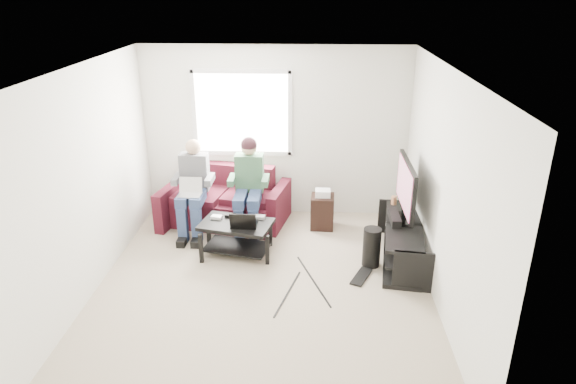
{
  "coord_description": "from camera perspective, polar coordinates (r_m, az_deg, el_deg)",
  "views": [
    {
      "loc": [
        0.56,
        -5.25,
        3.42
      ],
      "look_at": [
        0.27,
        0.6,
        1.01
      ],
      "focal_mm": 32.0,
      "sensor_mm": 36.0,
      "label": 1
    }
  ],
  "objects": [
    {
      "name": "floor",
      "position": [
        6.29,
        -2.77,
        -10.64
      ],
      "size": [
        4.5,
        4.5,
        0.0
      ],
      "primitive_type": "plane",
      "color": "tan",
      "rests_on": "ground"
    },
    {
      "name": "ceiling",
      "position": [
        5.34,
        -3.3,
        13.47
      ],
      "size": [
        4.5,
        4.5,
        0.0
      ],
      "primitive_type": "plane",
      "rotation": [
        3.14,
        0.0,
        0.0
      ],
      "color": "white",
      "rests_on": "wall_back"
    },
    {
      "name": "wall_back",
      "position": [
        7.81,
        -1.39,
        6.59
      ],
      "size": [
        4.5,
        0.0,
        4.5
      ],
      "primitive_type": "plane",
      "rotation": [
        1.57,
        0.0,
        0.0
      ],
      "color": "silver",
      "rests_on": "floor"
    },
    {
      "name": "wall_front",
      "position": [
        3.71,
        -6.49,
        -12.65
      ],
      "size": [
        4.5,
        0.0,
        4.5
      ],
      "primitive_type": "plane",
      "rotation": [
        -1.57,
        0.0,
        0.0
      ],
      "color": "silver",
      "rests_on": "floor"
    },
    {
      "name": "wall_left",
      "position": [
        6.21,
        -21.71,
        0.73
      ],
      "size": [
        0.0,
        4.5,
        4.5
      ],
      "primitive_type": "plane",
      "rotation": [
        1.57,
        0.0,
        1.57
      ],
      "color": "silver",
      "rests_on": "floor"
    },
    {
      "name": "wall_right",
      "position": [
        5.84,
        16.9,
        0.04
      ],
      "size": [
        0.0,
        4.5,
        4.5
      ],
      "primitive_type": "plane",
      "rotation": [
        1.57,
        0.0,
        -1.57
      ],
      "color": "silver",
      "rests_on": "floor"
    },
    {
      "name": "window",
      "position": [
        7.77,
        -5.15,
        8.7
      ],
      "size": [
        1.48,
        0.04,
        1.28
      ],
      "color": "white",
      "rests_on": "wall_back"
    },
    {
      "name": "sofa",
      "position": [
        7.83,
        -6.96,
        -1.22
      ],
      "size": [
        1.97,
        1.14,
        0.84
      ],
      "color": "#461118",
      "rests_on": "floor"
    },
    {
      "name": "person_left",
      "position": [
        7.46,
        -10.52,
        0.89
      ],
      "size": [
        0.4,
        0.7,
        1.35
      ],
      "color": "navy",
      "rests_on": "sofa"
    },
    {
      "name": "person_right",
      "position": [
        7.32,
        -4.41,
        1.29
      ],
      "size": [
        0.4,
        0.71,
        1.39
      ],
      "color": "navy",
      "rests_on": "sofa"
    },
    {
      "name": "laptop_silver",
      "position": [
        7.28,
        -10.88,
        0.1
      ],
      "size": [
        0.39,
        0.36,
        0.24
      ],
      "primitive_type": null,
      "rotation": [
        0.0,
        0.0,
        -0.6
      ],
      "color": "silver",
      "rests_on": "person_left"
    },
    {
      "name": "coffee_table",
      "position": [
        6.89,
        -5.76,
        -4.33
      ],
      "size": [
        1.03,
        0.75,
        0.46
      ],
      "color": "black",
      "rests_on": "floor"
    },
    {
      "name": "laptop_black",
      "position": [
        6.7,
        -4.92,
        -2.82
      ],
      "size": [
        0.4,
        0.34,
        0.24
      ],
      "primitive_type": null,
      "rotation": [
        0.0,
        0.0,
        -0.35
      ],
      "color": "black",
      "rests_on": "coffee_table"
    },
    {
      "name": "controller_a",
      "position": [
        6.98,
        -7.94,
        -2.78
      ],
      "size": [
        0.15,
        0.11,
        0.04
      ],
      "primitive_type": "cube",
      "rotation": [
        0.0,
        0.0,
        -0.17
      ],
      "color": "silver",
      "rests_on": "coffee_table"
    },
    {
      "name": "controller_b",
      "position": [
        7.0,
        -6.4,
        -2.61
      ],
      "size": [
        0.16,
        0.12,
        0.04
      ],
      "primitive_type": "cube",
      "rotation": [
        0.0,
        0.0,
        -0.22
      ],
      "color": "black",
      "rests_on": "coffee_table"
    },
    {
      "name": "controller_c",
      "position": [
        6.92,
        -3.17,
        -2.8
      ],
      "size": [
        0.15,
        0.1,
        0.04
      ],
      "primitive_type": "cube",
      "rotation": [
        0.0,
        0.0,
        -0.11
      ],
      "color": "gray",
      "rests_on": "coffee_table"
    },
    {
      "name": "tv_stand",
      "position": [
        6.94,
        12.61,
        -5.6
      ],
      "size": [
        0.68,
        1.62,
        0.52
      ],
      "color": "black",
      "rests_on": "floor"
    },
    {
      "name": "tv",
      "position": [
        6.72,
        12.98,
        0.44
      ],
      "size": [
        0.12,
        1.1,
        0.81
      ],
      "color": "black",
      "rests_on": "tv_stand"
    },
    {
      "name": "soundbar",
      "position": [
        6.86,
        11.72,
        -2.72
      ],
      "size": [
        0.12,
        0.5,
        0.1
      ],
      "primitive_type": "cube",
      "color": "black",
      "rests_on": "tv_stand"
    },
    {
      "name": "drink_cup",
      "position": [
        7.35,
        11.69,
        -0.91
      ],
      "size": [
        0.08,
        0.08,
        0.12
      ],
      "primitive_type": "cylinder",
      "color": "#AE704B",
      "rests_on": "tv_stand"
    },
    {
      "name": "console_white",
      "position": [
        6.56,
        13.2,
        -6.67
      ],
      "size": [
        0.3,
        0.22,
        0.06
      ],
      "primitive_type": "cube",
      "color": "silver",
      "rests_on": "tv_stand"
    },
    {
      "name": "console_grey",
      "position": [
        7.17,
        12.29,
        -3.89
      ],
      "size": [
        0.34,
        0.26,
        0.08
      ],
      "primitive_type": "cube",
      "color": "gray",
      "rests_on": "tv_stand"
    },
    {
      "name": "console_black",
      "position": [
        6.86,
        12.73,
        -5.22
      ],
      "size": [
        0.38,
        0.3,
        0.07
      ],
      "primitive_type": "cube",
      "color": "black",
      "rests_on": "tv_stand"
    },
    {
      "name": "subwoofer",
      "position": [
        6.71,
        9.27,
        -6.07
      ],
      "size": [
        0.23,
        0.23,
        0.52
      ],
      "primitive_type": "cylinder",
      "color": "black",
      "rests_on": "floor"
    },
    {
      "name": "keyboard_floor",
      "position": [
        6.55,
        8.14,
        -9.28
      ],
      "size": [
        0.32,
        0.47,
        0.02
      ],
      "primitive_type": "cube",
      "rotation": [
        0.0,
        0.0,
        -0.42
      ],
      "color": "black",
      "rests_on": "floor"
    },
    {
      "name": "end_table",
      "position": [
        7.64,
        3.84,
        -2.06
      ],
      "size": [
        0.34,
        0.34,
        0.6
      ],
      "color": "black",
      "rests_on": "floor"
    }
  ]
}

